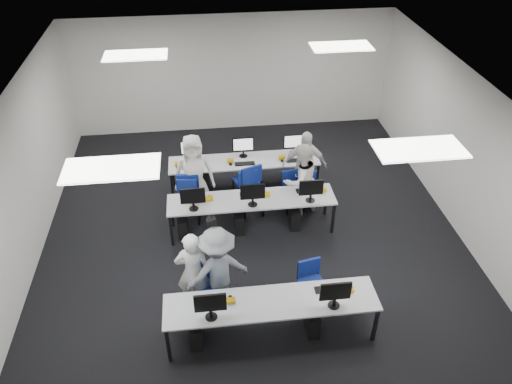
{
  "coord_description": "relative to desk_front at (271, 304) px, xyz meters",
  "views": [
    {
      "loc": [
        -0.84,
        -7.41,
        6.35
      ],
      "look_at": [
        0.07,
        0.04,
        1.0
      ],
      "focal_mm": 35.0,
      "sensor_mm": 36.0,
      "label": 1
    }
  ],
  "objects": [
    {
      "name": "room",
      "position": [
        0.0,
        2.4,
        0.82
      ],
      "size": [
        9.0,
        9.02,
        3.0
      ],
      "color": "black",
      "rests_on": "ground"
    },
    {
      "name": "ceiling_panels",
      "position": [
        0.0,
        2.4,
        2.3
      ],
      "size": [
        5.2,
        4.6,
        0.02
      ],
      "color": "white",
      "rests_on": "room"
    },
    {
      "name": "desk_front",
      "position": [
        0.0,
        0.0,
        0.0
      ],
      "size": [
        3.2,
        0.7,
        0.73
      ],
      "color": "silver",
      "rests_on": "ground"
    },
    {
      "name": "desk_mid",
      "position": [
        0.0,
        2.6,
        0.0
      ],
      "size": [
        3.2,
        0.7,
        0.73
      ],
      "color": "silver",
      "rests_on": "ground"
    },
    {
      "name": "desk_back",
      "position": [
        0.0,
        4.0,
        0.0
      ],
      "size": [
        3.2,
        0.7,
        0.73
      ],
      "color": "silver",
      "rests_on": "ground"
    },
    {
      "name": "equipment_front",
      "position": [
        -0.19,
        -0.02,
        -0.32
      ],
      "size": [
        2.51,
        0.41,
        1.19
      ],
      "color": "#0B5399",
      "rests_on": "desk_front"
    },
    {
      "name": "equipment_mid",
      "position": [
        -0.19,
        2.58,
        -0.32
      ],
      "size": [
        2.91,
        0.41,
        1.19
      ],
      "color": "white",
      "rests_on": "desk_mid"
    },
    {
      "name": "equipment_back",
      "position": [
        0.19,
        4.02,
        -0.32
      ],
      "size": [
        2.91,
        0.41,
        1.19
      ],
      "color": "white",
      "rests_on": "desk_back"
    },
    {
      "name": "chair_0",
      "position": [
        -0.82,
        0.63,
        -0.41
      ],
      "size": [
        0.46,
        0.5,
        0.87
      ],
      "rotation": [
        0.0,
        0.0,
        -0.08
      ],
      "color": "navy",
      "rests_on": "ground"
    },
    {
      "name": "chair_1",
      "position": [
        0.76,
        0.56,
        -0.42
      ],
      "size": [
        0.49,
        0.52,
        0.83
      ],
      "rotation": [
        0.0,
        0.0,
        0.21
      ],
      "color": "navy",
      "rests_on": "ground"
    },
    {
      "name": "chair_2",
      "position": [
        -1.22,
        3.1,
        -0.39
      ],
      "size": [
        0.49,
        0.53,
        0.93
      ],
      "rotation": [
        0.0,
        0.0,
        -0.08
      ],
      "color": "navy",
      "rests_on": "ground"
    },
    {
      "name": "chair_3",
      "position": [
        0.05,
        3.16,
        -0.4
      ],
      "size": [
        0.52,
        0.55,
        0.89
      ],
      "rotation": [
        0.0,
        0.0,
        0.2
      ],
      "color": "navy",
      "rests_on": "ground"
    },
    {
      "name": "chair_4",
      "position": [
        0.93,
        3.2,
        -0.42
      ],
      "size": [
        0.47,
        0.5,
        0.82
      ],
      "rotation": [
        0.0,
        0.0,
        0.16
      ],
      "color": "navy",
      "rests_on": "ground"
    },
    {
      "name": "chair_5",
      "position": [
        -1.2,
        3.37,
        -0.4
      ],
      "size": [
        0.48,
        0.51,
        0.88
      ],
      "rotation": [
        0.0,
        0.0,
        -0.1
      ],
      "color": "navy",
      "rests_on": "ground"
    },
    {
      "name": "chair_6",
      "position": [
        0.02,
        3.56,
        -0.38
      ],
      "size": [
        0.62,
        0.64,
        0.96
      ],
      "rotation": [
        0.0,
        0.0,
        0.36
      ],
      "color": "navy",
      "rests_on": "ground"
    },
    {
      "name": "chair_7",
      "position": [
        1.22,
        3.42,
        -0.41
      ],
      "size": [
        0.49,
        0.52,
        0.87
      ],
      "rotation": [
        0.0,
        0.0,
        -0.14
      ],
      "color": "navy",
      "rests_on": "ground"
    },
    {
      "name": "handbag",
      "position": [
        -1.07,
        2.63,
        0.19
      ],
      "size": [
        0.41,
        0.33,
        0.29
      ],
      "primitive_type": "ellipsoid",
      "rotation": [
        0.0,
        0.0,
        -0.36
      ],
      "color": "#A57E55",
      "rests_on": "desk_mid"
    },
    {
      "name": "student_0",
      "position": [
        -1.14,
        0.75,
        0.08
      ],
      "size": [
        0.56,
        0.38,
        1.52
      ],
      "primitive_type": "imported",
      "rotation": [
        0.0,
        0.0,
        3.12
      ],
      "color": "white",
      "rests_on": "ground"
    },
    {
      "name": "student_1",
      "position": [
        1.03,
        3.05,
        0.11
      ],
      "size": [
        0.94,
        0.86,
        1.58
      ],
      "primitive_type": "imported",
      "rotation": [
        0.0,
        0.0,
        3.56
      ],
      "color": "white",
      "rests_on": "ground"
    },
    {
      "name": "student_2",
      "position": [
        -1.07,
        3.48,
        0.16
      ],
      "size": [
        0.83,
        0.55,
        1.67
      ],
      "primitive_type": "imported",
      "rotation": [
        0.0,
        0.0,
        0.02
      ],
      "color": "white",
      "rests_on": "ground"
    },
    {
      "name": "student_3",
      "position": [
        1.21,
        3.54,
        0.11
      ],
      "size": [
        0.97,
        0.5,
        1.59
      ],
      "primitive_type": "imported",
      "rotation": [
        0.0,
        0.0,
        -0.12
      ],
      "color": "white",
      "rests_on": "ground"
    },
    {
      "name": "photographer",
      "position": [
        -0.75,
        0.7,
        0.11
      ],
      "size": [
        1.15,
        0.86,
        1.59
      ],
      "primitive_type": "imported",
      "rotation": [
        0.0,
        0.0,
        3.43
      ],
      "color": "gray",
      "rests_on": "ground"
    },
    {
      "name": "dslr_camera",
      "position": [
        -0.8,
        0.87,
        0.96
      ],
      "size": [
        0.19,
        0.21,
        0.1
      ],
      "primitive_type": "cube",
      "rotation": [
        0.0,
        0.0,
        3.43
      ],
      "color": "black",
      "rests_on": "photographer"
    }
  ]
}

